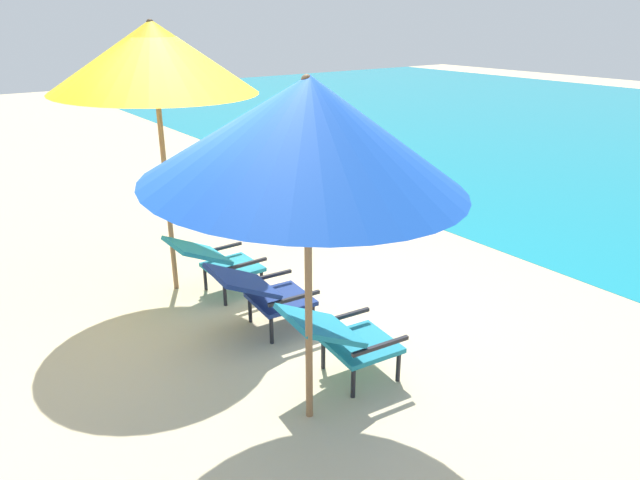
% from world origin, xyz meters
% --- Properties ---
extents(ground_plane, '(40.00, 40.00, 0.00)m').
position_xyz_m(ground_plane, '(0.00, 4.00, 0.00)').
color(ground_plane, '#CCB78E').
extents(lounge_chair_left, '(0.55, 0.88, 0.68)m').
position_xyz_m(lounge_chair_left, '(-0.89, -0.19, 0.40)').
color(lounge_chair_left, teal).
rests_on(lounge_chair_left, ground_plane).
extents(lounge_chair_center, '(0.61, 0.92, 0.68)m').
position_xyz_m(lounge_chair_center, '(-0.01, -0.18, 0.40)').
color(lounge_chair_center, navy).
rests_on(lounge_chair_center, ground_plane).
extents(lounge_chair_right, '(0.63, 0.93, 0.68)m').
position_xyz_m(lounge_chair_right, '(1.00, -0.09, 0.40)').
color(lounge_chair_right, teal).
rests_on(lounge_chair_right, ground_plane).
extents(beach_umbrella_left, '(2.62, 2.62, 2.67)m').
position_xyz_m(beach_umbrella_left, '(-1.33, -0.46, 2.33)').
color(beach_umbrella_left, olive).
rests_on(beach_umbrella_left, ground_plane).
extents(beach_umbrella_right, '(2.83, 2.83, 2.42)m').
position_xyz_m(beach_umbrella_right, '(1.20, -0.53, 2.04)').
color(beach_umbrella_right, olive).
rests_on(beach_umbrella_right, ground_plane).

